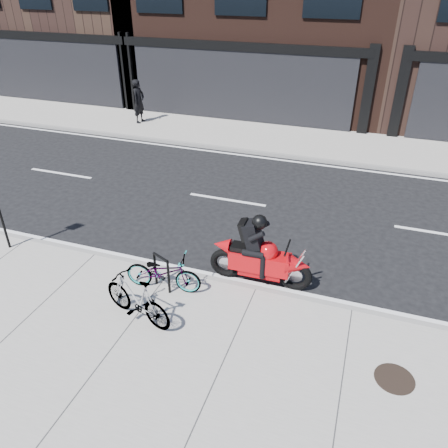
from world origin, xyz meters
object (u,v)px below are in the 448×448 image
at_px(bike_rack, 162,270).
at_px(bicycle_front, 163,272).
at_px(motorcycle, 265,257).
at_px(pedestrian, 139,101).
at_px(bicycle_rear, 137,298).
at_px(manhole_cover, 394,379).

height_order(bike_rack, bicycle_front, bicycle_front).
xyz_separation_m(bicycle_front, motorcycle, (1.91, 1.03, 0.13)).
bearing_deg(bicycle_front, pedestrian, 24.39).
bearing_deg(bicycle_front, motorcycle, -68.18).
height_order(bike_rack, pedestrian, pedestrian).
distance_m(bike_rack, bicycle_rear, 1.00).
bearing_deg(bicycle_rear, bike_rack, -165.85).
height_order(bicycle_front, pedestrian, pedestrian).
bearing_deg(bike_rack, pedestrian, 120.77).
distance_m(bicycle_front, manhole_cover, 4.78).
distance_m(bike_rack, bicycle_front, 0.06).
bearing_deg(bicycle_front, manhole_cover, -107.62).
bearing_deg(bicycle_front, bike_rack, 83.48).
relative_size(bicycle_rear, motorcycle, 0.72).
height_order(bike_rack, motorcycle, motorcycle).
bearing_deg(manhole_cover, bicycle_front, 168.90).
bearing_deg(motorcycle, bike_rack, -153.64).
relative_size(bicycle_rear, manhole_cover, 2.50).
height_order(bicycle_front, bicycle_rear, bicycle_rear).
relative_size(bicycle_front, bicycle_rear, 0.99).
height_order(bike_rack, manhole_cover, bike_rack).
relative_size(bicycle_front, motorcycle, 0.71).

